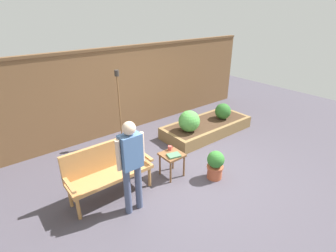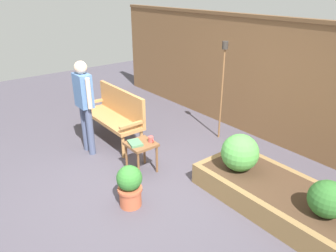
# 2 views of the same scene
# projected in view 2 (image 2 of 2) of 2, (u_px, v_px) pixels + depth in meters

# --- Properties ---
(ground_plane) EXTENTS (14.00, 14.00, 0.00)m
(ground_plane) POSITION_uv_depth(u_px,v_px,m) (144.00, 184.00, 4.50)
(ground_plane) COLOR #47424C
(fence_back) EXTENTS (8.40, 0.14, 2.16)m
(fence_back) POSITION_uv_depth(u_px,v_px,m) (264.00, 80.00, 5.53)
(fence_back) COLOR brown
(fence_back) RESTS_ON ground_plane
(garden_bench) EXTENTS (1.44, 0.48, 0.94)m
(garden_bench) POSITION_uv_depth(u_px,v_px,m) (116.00, 112.00, 5.62)
(garden_bench) COLOR #B77F47
(garden_bench) RESTS_ON ground_plane
(side_table) EXTENTS (0.40, 0.40, 0.48)m
(side_table) POSITION_uv_depth(u_px,v_px,m) (141.00, 148.00, 4.67)
(side_table) COLOR brown
(side_table) RESTS_ON ground_plane
(cup_on_table) EXTENTS (0.11, 0.08, 0.09)m
(cup_on_table) POSITION_uv_depth(u_px,v_px,m) (151.00, 139.00, 4.66)
(cup_on_table) COLOR #CC4C47
(cup_on_table) RESTS_ON side_table
(book_on_table) EXTENTS (0.27, 0.23, 0.03)m
(book_on_table) POSITION_uv_depth(u_px,v_px,m) (135.00, 143.00, 4.60)
(book_on_table) COLOR #4C7A56
(book_on_table) RESTS_ON side_table
(potted_boxwood) EXTENTS (0.33, 0.33, 0.57)m
(potted_boxwood) POSITION_uv_depth(u_px,v_px,m) (130.00, 185.00, 3.96)
(potted_boxwood) COLOR #B75638
(potted_boxwood) RESTS_ON ground_plane
(raised_planter_bed) EXTENTS (2.40, 1.00, 0.30)m
(raised_planter_bed) POSITION_uv_depth(u_px,v_px,m) (287.00, 201.00, 3.92)
(raised_planter_bed) COLOR olive
(raised_planter_bed) RESTS_ON ground_plane
(shrub_near_bench) EXTENTS (0.51, 0.51, 0.51)m
(shrub_near_bench) POSITION_uv_depth(u_px,v_px,m) (240.00, 153.00, 4.22)
(shrub_near_bench) COLOR brown
(shrub_near_bench) RESTS_ON raised_planter_bed
(shrub_far_corner) EXTENTS (0.42, 0.42, 0.42)m
(shrub_far_corner) POSITION_uv_depth(u_px,v_px,m) (328.00, 199.00, 3.38)
(shrub_far_corner) COLOR brown
(shrub_far_corner) RESTS_ON raised_planter_bed
(tiki_torch) EXTENTS (0.10, 0.10, 1.76)m
(tiki_torch) POSITION_uv_depth(u_px,v_px,m) (223.00, 74.00, 5.43)
(tiki_torch) COLOR brown
(tiki_torch) RESTS_ON ground_plane
(person_by_bench) EXTENTS (0.47, 0.20, 1.56)m
(person_by_bench) POSITION_uv_depth(u_px,v_px,m) (84.00, 100.00, 5.02)
(person_by_bench) COLOR #475170
(person_by_bench) RESTS_ON ground_plane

